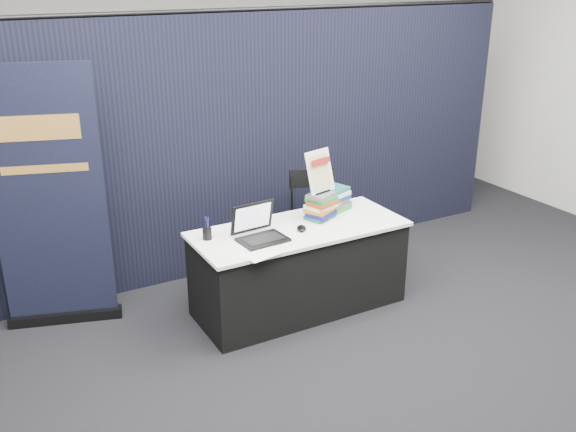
{
  "coord_description": "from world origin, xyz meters",
  "views": [
    {
      "loc": [
        -2.48,
        -3.7,
        2.78
      ],
      "look_at": [
        -0.11,
        0.55,
        0.87
      ],
      "focal_mm": 40.0,
      "sensor_mm": 36.0,
      "label": 1
    }
  ],
  "objects_px": {
    "laptop": "(260,231)",
    "book_stack_short": "(334,199)",
    "info_sign": "(320,172)",
    "stacking_chair": "(322,220)",
    "pullup_banner": "(51,216)",
    "display_table": "(299,268)",
    "book_stack_tall": "(321,206)"
  },
  "relations": [
    {
      "from": "book_stack_tall",
      "to": "stacking_chair",
      "type": "xyz_separation_m",
      "value": [
        0.24,
        0.37,
        -0.3
      ]
    },
    {
      "from": "book_stack_tall",
      "to": "pullup_banner",
      "type": "height_order",
      "value": "pullup_banner"
    },
    {
      "from": "laptop",
      "to": "book_stack_short",
      "type": "relative_size",
      "value": 1.41
    },
    {
      "from": "info_sign",
      "to": "stacking_chair",
      "type": "distance_m",
      "value": 0.72
    },
    {
      "from": "display_table",
      "to": "pullup_banner",
      "type": "distance_m",
      "value": 2.05
    },
    {
      "from": "pullup_banner",
      "to": "book_stack_short",
      "type": "bearing_deg",
      "value": 4.22
    },
    {
      "from": "laptop",
      "to": "book_stack_tall",
      "type": "bearing_deg",
      "value": 7.56
    },
    {
      "from": "info_sign",
      "to": "stacking_chair",
      "type": "relative_size",
      "value": 0.37
    },
    {
      "from": "display_table",
      "to": "book_stack_short",
      "type": "xyz_separation_m",
      "value": [
        0.48,
        0.22,
        0.48
      ]
    },
    {
      "from": "pullup_banner",
      "to": "stacking_chair",
      "type": "xyz_separation_m",
      "value": [
        2.32,
        -0.3,
        -0.38
      ]
    },
    {
      "from": "laptop",
      "to": "stacking_chair",
      "type": "height_order",
      "value": "laptop"
    },
    {
      "from": "laptop",
      "to": "info_sign",
      "type": "distance_m",
      "value": 0.76
    },
    {
      "from": "laptop",
      "to": "display_table",
      "type": "bearing_deg",
      "value": 3.42
    },
    {
      "from": "pullup_banner",
      "to": "book_stack_tall",
      "type": "bearing_deg",
      "value": -0.45
    },
    {
      "from": "display_table",
      "to": "book_stack_tall",
      "type": "xyz_separation_m",
      "value": [
        0.26,
        0.08,
        0.49
      ]
    },
    {
      "from": "display_table",
      "to": "book_stack_short",
      "type": "bearing_deg",
      "value": 24.24
    },
    {
      "from": "display_table",
      "to": "book_stack_tall",
      "type": "height_order",
      "value": "book_stack_tall"
    },
    {
      "from": "laptop",
      "to": "book_stack_tall",
      "type": "distance_m",
      "value": 0.67
    },
    {
      "from": "display_table",
      "to": "book_stack_tall",
      "type": "distance_m",
      "value": 0.56
    },
    {
      "from": "laptop",
      "to": "stacking_chair",
      "type": "xyz_separation_m",
      "value": [
        0.9,
        0.5,
        -0.25
      ]
    },
    {
      "from": "info_sign",
      "to": "pullup_banner",
      "type": "bearing_deg",
      "value": 148.38
    },
    {
      "from": "book_stack_short",
      "to": "stacking_chair",
      "type": "xyz_separation_m",
      "value": [
        0.02,
        0.23,
        -0.29
      ]
    },
    {
      "from": "pullup_banner",
      "to": "info_sign",
      "type": "bearing_deg",
      "value": 0.31
    },
    {
      "from": "book_stack_short",
      "to": "stacking_chair",
      "type": "relative_size",
      "value": 0.28
    },
    {
      "from": "display_table",
      "to": "laptop",
      "type": "relative_size",
      "value": 4.58
    },
    {
      "from": "info_sign",
      "to": "pullup_banner",
      "type": "distance_m",
      "value": 2.19
    },
    {
      "from": "display_table",
      "to": "info_sign",
      "type": "xyz_separation_m",
      "value": [
        0.26,
        0.12,
        0.78
      ]
    },
    {
      "from": "display_table",
      "to": "info_sign",
      "type": "relative_size",
      "value": 4.83
    },
    {
      "from": "book_stack_tall",
      "to": "stacking_chair",
      "type": "relative_size",
      "value": 0.29
    },
    {
      "from": "laptop",
      "to": "book_stack_short",
      "type": "distance_m",
      "value": 0.92
    },
    {
      "from": "laptop",
      "to": "pullup_banner",
      "type": "bearing_deg",
      "value": 146.16
    },
    {
      "from": "info_sign",
      "to": "stacking_chair",
      "type": "height_order",
      "value": "info_sign"
    }
  ]
}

